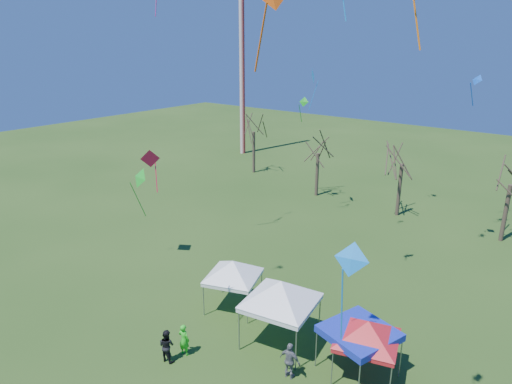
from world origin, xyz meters
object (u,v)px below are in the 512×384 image
person_dark (167,345)px  person_grey (290,361)px  tree_2 (404,145)px  tent_white_west (233,264)px  person_green (184,340)px  tent_white_mid (281,285)px  tree_0 (254,117)px  radio_mast (242,58)px  tree_1 (319,138)px  tent_red (368,325)px  tent_blue (359,333)px

person_dark → person_grey: 5.91m
tree_2 → tent_white_west: tree_2 is taller
person_green → tent_white_mid: bearing=-138.5°
tree_0 → radio_mast: bearing=137.2°
tree_2 → person_dark: 26.10m
tree_0 → tree_1: size_ratio=1.12×
tree_1 → person_grey: size_ratio=4.20×
tree_1 → person_green: bearing=-73.3°
person_green → tree_1: bearing=-81.1°
tree_2 → tent_red: tree_2 is taller
tent_white_west → tent_blue: size_ratio=1.02×
tent_white_mid → person_dark: 6.16m
tree_1 → tree_0: bearing=164.8°
radio_mast → tree_2: (25.63, -9.62, -6.21)m
tent_white_west → tent_white_mid: tent_white_mid is taller
tree_2 → person_dark: (-1.25, -25.49, -5.46)m
tent_white_west → person_grey: bearing=-25.9°
radio_mast → tree_1: 20.72m
tree_2 → person_grey: (4.03, -22.85, -5.39)m
tent_blue → tree_0: bearing=136.3°
tent_blue → person_green: (-7.19, -4.07, -1.25)m
tent_red → person_grey: size_ratio=2.02×
tent_blue → radio_mast: bearing=136.5°
tent_white_west → tree_0: bearing=126.0°
tree_1 → tree_2: tree_2 is taller
tree_1 → tent_blue: tree_1 is taller
radio_mast → tent_blue: (31.88, -30.22, -10.42)m
tent_white_west → tent_white_mid: (3.96, -0.98, 0.51)m
tree_0 → tent_white_mid: tree_0 is taller
tree_2 → radio_mast: bearing=159.4°
radio_mast → tree_1: bearing=-28.5°
radio_mast → tent_red: size_ratio=6.90×
tree_1 → tent_white_west: 21.58m
person_grey → person_green: 5.29m
tent_red → tent_blue: bearing=179.0°
radio_mast → person_green: bearing=-54.2°
tree_1 → tent_red: bearing=-54.2°
person_green → tent_blue: bearing=-158.3°
tree_0 → tree_2: 18.72m
tree_2 → tent_white_west: 20.42m
person_grey → tent_white_mid: bearing=-47.3°
tree_0 → tent_white_mid: (20.69, -24.02, -3.22)m
tent_white_west → person_dark: size_ratio=2.19×
tree_1 → tree_2: (8.40, -0.27, 0.50)m
tree_2 → tent_blue: 21.94m
tree_0 → person_grey: bearing=-49.0°
radio_mast → person_grey: 45.49m
tent_red → person_dark: (-7.89, -4.89, -1.85)m
tent_white_mid → person_green: size_ratio=2.73×
tent_white_west → person_dark: 5.81m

